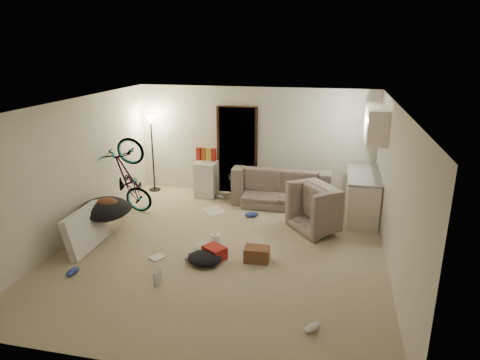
% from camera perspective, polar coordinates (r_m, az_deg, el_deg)
% --- Properties ---
extents(floor, '(5.50, 6.00, 0.02)m').
position_cam_1_polar(floor, '(7.60, -2.38, -9.08)').
color(floor, '#B2A989').
rests_on(floor, ground).
extents(ceiling, '(5.50, 6.00, 0.02)m').
position_cam_1_polar(ceiling, '(6.85, -2.65, 10.10)').
color(ceiling, white).
rests_on(ceiling, wall_back).
extents(wall_back, '(5.50, 0.02, 2.50)m').
position_cam_1_polar(wall_back, '(9.96, 1.95, 5.15)').
color(wall_back, silver).
rests_on(wall_back, floor).
extents(wall_front, '(5.50, 0.02, 2.50)m').
position_cam_1_polar(wall_front, '(4.51, -12.56, -11.43)').
color(wall_front, silver).
rests_on(wall_front, floor).
extents(wall_left, '(0.02, 6.00, 2.50)m').
position_cam_1_polar(wall_left, '(8.25, -21.37, 1.26)').
color(wall_left, silver).
rests_on(wall_left, floor).
extents(wall_right, '(0.02, 6.00, 2.50)m').
position_cam_1_polar(wall_right, '(6.97, 20.00, -1.49)').
color(wall_right, silver).
rests_on(wall_right, floor).
extents(doorway, '(0.85, 0.10, 2.04)m').
position_cam_1_polar(doorway, '(10.05, -0.35, 3.93)').
color(doorway, black).
rests_on(doorway, floor).
extents(door_trim, '(0.97, 0.04, 2.10)m').
position_cam_1_polar(door_trim, '(10.03, -0.39, 3.89)').
color(door_trim, black).
rests_on(door_trim, floor).
extents(floor_lamp, '(0.28, 0.28, 1.81)m').
position_cam_1_polar(floor_lamp, '(10.32, -11.70, 5.56)').
color(floor_lamp, black).
rests_on(floor_lamp, floor).
extents(kitchen_counter, '(0.60, 1.50, 0.88)m').
position_cam_1_polar(kitchen_counter, '(9.08, 15.95, -2.13)').
color(kitchen_counter, silver).
rests_on(kitchen_counter, floor).
extents(counter_top, '(0.64, 1.54, 0.04)m').
position_cam_1_polar(counter_top, '(8.94, 16.20, 0.65)').
color(counter_top, gray).
rests_on(counter_top, kitchen_counter).
extents(kitchen_uppers, '(0.38, 1.40, 0.65)m').
position_cam_1_polar(kitchen_uppers, '(8.71, 17.64, 7.21)').
color(kitchen_uppers, silver).
rests_on(kitchen_uppers, wall_right).
extents(sofa, '(2.13, 0.84, 0.62)m').
position_cam_1_polar(sofa, '(9.58, 5.59, -1.28)').
color(sofa, '#363D36').
rests_on(sofa, floor).
extents(armchair, '(1.33, 1.35, 0.66)m').
position_cam_1_polar(armchair, '(8.42, 11.65, -4.15)').
color(armchair, '#363D36').
rests_on(armchair, floor).
extents(bicycle, '(1.69, 0.75, 0.97)m').
position_cam_1_polar(bicycle, '(9.21, -14.51, -1.69)').
color(bicycle, black).
rests_on(bicycle, floor).
extents(book_asset, '(0.28, 0.25, 0.02)m').
position_cam_1_polar(book_asset, '(6.58, -11.39, -13.85)').
color(book_asset, '#A31E18').
rests_on(book_asset, floor).
extents(mini_fridge, '(0.48, 0.48, 0.81)m').
position_cam_1_polar(mini_fridge, '(9.99, -4.51, 0.12)').
color(mini_fridge, white).
rests_on(mini_fridge, floor).
extents(snack_box_0, '(0.11, 0.08, 0.30)m').
position_cam_1_polar(snack_box_0, '(9.88, -5.54, 3.48)').
color(snack_box_0, '#A31E18').
rests_on(snack_box_0, mini_fridge).
extents(snack_box_1, '(0.10, 0.08, 0.30)m').
position_cam_1_polar(snack_box_1, '(9.84, -4.87, 3.45)').
color(snack_box_1, '#BA5217').
rests_on(snack_box_1, mini_fridge).
extents(snack_box_2, '(0.11, 0.09, 0.30)m').
position_cam_1_polar(snack_box_2, '(9.81, -4.20, 3.41)').
color(snack_box_2, gold).
rests_on(snack_box_2, mini_fridge).
extents(snack_box_3, '(0.11, 0.09, 0.30)m').
position_cam_1_polar(snack_box_3, '(9.78, -3.52, 3.38)').
color(snack_box_3, '#A31E18').
rests_on(snack_box_3, mini_fridge).
extents(saucer_chair, '(0.98, 0.98, 0.70)m').
position_cam_1_polar(saucer_chair, '(8.32, -17.51, -4.29)').
color(saucer_chair, silver).
rests_on(saucer_chair, floor).
extents(hoodie, '(0.49, 0.41, 0.22)m').
position_cam_1_polar(hoodie, '(8.20, -17.44, -3.09)').
color(hoodie, '#4E2A1A').
rests_on(hoodie, saucer_chair).
extents(sofa_drape, '(0.57, 0.47, 0.28)m').
position_cam_1_polar(sofa_drape, '(9.66, 0.03, 0.39)').
color(sofa_drape, black).
rests_on(sofa_drape, sofa).
extents(tv_box, '(0.31, 1.09, 0.72)m').
position_cam_1_polar(tv_box, '(7.88, -19.93, -6.24)').
color(tv_box, silver).
rests_on(tv_box, floor).
extents(drink_case_a, '(0.42, 0.31, 0.23)m').
position_cam_1_polar(drink_case_a, '(7.13, 2.27, -9.83)').
color(drink_case_a, brown).
rests_on(drink_case_a, floor).
extents(drink_case_b, '(0.45, 0.42, 0.21)m').
position_cam_1_polar(drink_case_b, '(7.22, -3.41, -9.62)').
color(drink_case_b, '#A31E18').
rests_on(drink_case_b, floor).
extents(juicer, '(0.17, 0.17, 0.24)m').
position_cam_1_polar(juicer, '(7.72, -3.26, -7.74)').
color(juicer, white).
rests_on(juicer, floor).
extents(newspaper, '(0.62, 0.63, 0.01)m').
position_cam_1_polar(newspaper, '(9.20, -3.52, -4.08)').
color(newspaper, silver).
rests_on(newspaper, floor).
extents(book_blue, '(0.34, 0.35, 0.03)m').
position_cam_1_polar(book_blue, '(7.32, -5.75, -10.05)').
color(book_blue, '#2A3E98').
rests_on(book_blue, floor).
extents(book_white, '(0.28, 0.30, 0.02)m').
position_cam_1_polar(book_white, '(7.38, -10.95, -10.09)').
color(book_white, silver).
rests_on(book_white, floor).
extents(shoe_0, '(0.32, 0.24, 0.11)m').
position_cam_1_polar(shoe_0, '(8.84, 1.54, -4.64)').
color(shoe_0, '#2A3E98').
rests_on(shoe_0, floor).
extents(shoe_1, '(0.29, 0.19, 0.10)m').
position_cam_1_polar(shoe_1, '(9.86, -2.64, -2.26)').
color(shoe_1, slate).
rests_on(shoe_1, floor).
extents(shoe_2, '(0.15, 0.28, 0.10)m').
position_cam_1_polar(shoe_2, '(7.24, -21.44, -11.31)').
color(shoe_2, '#2A3E98').
rests_on(shoe_2, floor).
extents(shoe_3, '(0.31, 0.15, 0.11)m').
position_cam_1_polar(shoe_3, '(7.12, -6.34, -10.56)').
color(shoe_3, slate).
rests_on(shoe_3, floor).
extents(shoe_4, '(0.26, 0.27, 0.10)m').
position_cam_1_polar(shoe_4, '(5.69, 9.58, -18.82)').
color(shoe_4, white).
rests_on(shoe_4, floor).
extents(clothes_lump_a, '(0.62, 0.55, 0.18)m').
position_cam_1_polar(clothes_lump_a, '(7.08, -4.71, -10.36)').
color(clothes_lump_a, black).
rests_on(clothes_lump_a, floor).
extents(clothes_lump_b, '(0.65, 0.64, 0.15)m').
position_cam_1_polar(clothes_lump_b, '(9.38, 6.47, -3.26)').
color(clothes_lump_b, black).
rests_on(clothes_lump_b, floor).
extents(clothes_lump_c, '(0.54, 0.52, 0.13)m').
position_cam_1_polar(clothes_lump_c, '(7.47, -4.60, -8.99)').
color(clothes_lump_c, silver).
rests_on(clothes_lump_c, floor).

